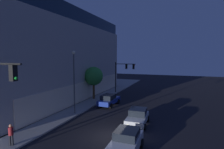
{
  "coord_description": "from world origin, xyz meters",
  "views": [
    {
      "loc": [
        -14.64,
        -5.71,
        7.03
      ],
      "look_at": [
        8.29,
        2.98,
        4.7
      ],
      "focal_mm": 29.42,
      "sensor_mm": 36.0,
      "label": 1
    }
  ],
  "objects_px": {
    "street_lamp_sidewalk": "(74,74)",
    "sidewalk_tree": "(94,76)",
    "car_blue": "(109,100)",
    "car_white": "(126,142)",
    "car_silver": "(138,117)",
    "modern_building": "(28,56)",
    "traffic_light_far_corner": "(123,71)",
    "pedestrian_waiting": "(11,133)"
  },
  "relations": [
    {
      "from": "modern_building",
      "to": "car_silver",
      "type": "distance_m",
      "value": 24.28
    },
    {
      "from": "street_lamp_sidewalk",
      "to": "car_silver",
      "type": "height_order",
      "value": "street_lamp_sidewalk"
    },
    {
      "from": "traffic_light_far_corner",
      "to": "car_silver",
      "type": "height_order",
      "value": "traffic_light_far_corner"
    },
    {
      "from": "car_white",
      "to": "sidewalk_tree",
      "type": "bearing_deg",
      "value": 34.09
    },
    {
      "from": "traffic_light_far_corner",
      "to": "car_blue",
      "type": "relative_size",
      "value": 1.26
    },
    {
      "from": "pedestrian_waiting",
      "to": "modern_building",
      "type": "bearing_deg",
      "value": 41.37
    },
    {
      "from": "traffic_light_far_corner",
      "to": "modern_building",
      "type": "bearing_deg",
      "value": 115.27
    },
    {
      "from": "car_white",
      "to": "car_silver",
      "type": "relative_size",
      "value": 1.01
    },
    {
      "from": "pedestrian_waiting",
      "to": "car_white",
      "type": "xyz_separation_m",
      "value": [
        2.36,
        -8.61,
        -0.31
      ]
    },
    {
      "from": "traffic_light_far_corner",
      "to": "car_blue",
      "type": "distance_m",
      "value": 9.88
    },
    {
      "from": "car_silver",
      "to": "car_blue",
      "type": "relative_size",
      "value": 0.89
    },
    {
      "from": "car_white",
      "to": "car_silver",
      "type": "xyz_separation_m",
      "value": [
        6.07,
        0.52,
        -0.05
      ]
    },
    {
      "from": "car_white",
      "to": "car_silver",
      "type": "height_order",
      "value": "car_white"
    },
    {
      "from": "modern_building",
      "to": "car_white",
      "type": "bearing_deg",
      "value": -120.99
    },
    {
      "from": "traffic_light_far_corner",
      "to": "pedestrian_waiting",
      "type": "height_order",
      "value": "traffic_light_far_corner"
    },
    {
      "from": "modern_building",
      "to": "car_blue",
      "type": "xyz_separation_m",
      "value": [
        -1.7,
        -16.59,
        -6.32
      ]
    },
    {
      "from": "sidewalk_tree",
      "to": "car_silver",
      "type": "xyz_separation_m",
      "value": [
        -8.45,
        -9.31,
        -3.11
      ]
    },
    {
      "from": "modern_building",
      "to": "pedestrian_waiting",
      "type": "bearing_deg",
      "value": -138.63
    },
    {
      "from": "street_lamp_sidewalk",
      "to": "car_white",
      "type": "bearing_deg",
      "value": -127.64
    },
    {
      "from": "street_lamp_sidewalk",
      "to": "sidewalk_tree",
      "type": "distance_m",
      "value": 8.15
    },
    {
      "from": "pedestrian_waiting",
      "to": "car_silver",
      "type": "bearing_deg",
      "value": -43.81
    },
    {
      "from": "car_white",
      "to": "car_blue",
      "type": "bearing_deg",
      "value": 27.1
    },
    {
      "from": "sidewalk_tree",
      "to": "car_blue",
      "type": "relative_size",
      "value": 1.14
    },
    {
      "from": "traffic_light_far_corner",
      "to": "car_silver",
      "type": "bearing_deg",
      "value": -157.27
    },
    {
      "from": "sidewalk_tree",
      "to": "car_silver",
      "type": "bearing_deg",
      "value": -132.25
    },
    {
      "from": "traffic_light_far_corner",
      "to": "car_blue",
      "type": "bearing_deg",
      "value": -175.51
    },
    {
      "from": "traffic_light_far_corner",
      "to": "car_white",
      "type": "height_order",
      "value": "traffic_light_far_corner"
    },
    {
      "from": "traffic_light_far_corner",
      "to": "car_blue",
      "type": "height_order",
      "value": "traffic_light_far_corner"
    },
    {
      "from": "street_lamp_sidewalk",
      "to": "car_blue",
      "type": "height_order",
      "value": "street_lamp_sidewalk"
    },
    {
      "from": "sidewalk_tree",
      "to": "modern_building",
      "type": "bearing_deg",
      "value": 93.96
    },
    {
      "from": "pedestrian_waiting",
      "to": "car_white",
      "type": "bearing_deg",
      "value": -74.65
    },
    {
      "from": "traffic_light_far_corner",
      "to": "sidewalk_tree",
      "type": "height_order",
      "value": "traffic_light_far_corner"
    },
    {
      "from": "modern_building",
      "to": "car_silver",
      "type": "xyz_separation_m",
      "value": [
        -7.56,
        -22.18,
        -6.36
      ]
    },
    {
      "from": "modern_building",
      "to": "traffic_light_far_corner",
      "type": "xyz_separation_m",
      "value": [
        7.49,
        -15.87,
        -2.76
      ]
    },
    {
      "from": "street_lamp_sidewalk",
      "to": "car_white",
      "type": "relative_size",
      "value": 1.82
    },
    {
      "from": "street_lamp_sidewalk",
      "to": "car_silver",
      "type": "xyz_separation_m",
      "value": [
        -0.48,
        -7.98,
        -4.19
      ]
    },
    {
      "from": "car_blue",
      "to": "street_lamp_sidewalk",
      "type": "bearing_deg",
      "value": 156.04
    },
    {
      "from": "modern_building",
      "to": "car_white",
      "type": "distance_m",
      "value": 27.22
    },
    {
      "from": "traffic_light_far_corner",
      "to": "pedestrian_waiting",
      "type": "relative_size",
      "value": 3.47
    },
    {
      "from": "modern_building",
      "to": "sidewalk_tree",
      "type": "relative_size",
      "value": 5.84
    },
    {
      "from": "car_silver",
      "to": "sidewalk_tree",
      "type": "bearing_deg",
      "value": 47.75
    },
    {
      "from": "modern_building",
      "to": "car_silver",
      "type": "height_order",
      "value": "modern_building"
    }
  ]
}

